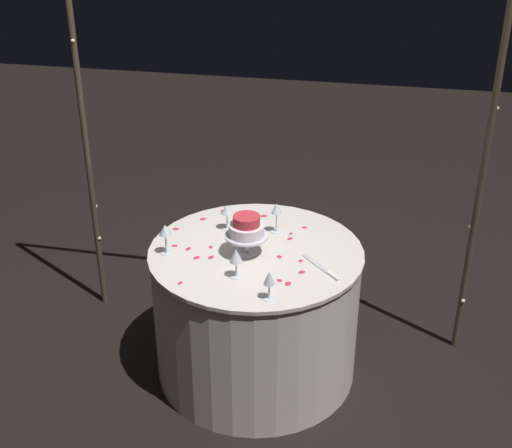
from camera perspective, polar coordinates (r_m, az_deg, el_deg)
ground_plane at (r=3.90m, az=0.00°, el=-11.97°), size 12.00×12.00×0.00m
decorative_arch at (r=3.57m, az=1.53°, el=13.10°), size 2.26×0.06×2.45m
main_table at (r=3.68m, az=0.00°, el=-7.38°), size 1.11×1.11×0.76m
tiered_cake at (r=3.38m, az=-0.80°, el=-0.44°), size 0.22×0.22×0.21m
wine_glass_0 at (r=3.20m, az=-1.70°, el=-2.76°), size 0.06×0.06×0.15m
wine_glass_1 at (r=3.04m, az=1.12°, el=-4.68°), size 0.06×0.06×0.15m
wine_glass_2 at (r=3.64m, az=-2.46°, el=1.12°), size 0.07×0.07×0.14m
wine_glass_3 at (r=3.42m, az=-7.65°, el=-0.63°), size 0.06×0.06×0.16m
wine_glass_4 at (r=3.60m, az=1.75°, el=1.15°), size 0.06×0.06×0.17m
cake_knife at (r=3.33m, az=5.67°, el=-3.76°), size 0.22×0.23×0.01m
rose_petal_0 at (r=3.42m, az=-3.73°, el=-2.74°), size 0.03×0.03×0.00m
rose_petal_1 at (r=3.42m, az=-5.01°, el=-2.84°), size 0.04×0.04×0.00m
rose_petal_2 at (r=3.82m, az=0.65°, el=0.68°), size 0.05×0.04×0.00m
rose_petal_3 at (r=3.73m, az=-1.01°, el=-0.02°), size 0.03×0.04×0.00m
rose_petal_4 at (r=3.88m, az=-2.74°, el=1.10°), size 0.04×0.03×0.00m
rose_petal_5 at (r=3.20m, az=2.72°, el=-5.03°), size 0.04×0.04×0.00m
rose_petal_6 at (r=3.22m, az=2.00°, el=-4.77°), size 0.04×0.04×0.00m
rose_petal_7 at (r=3.54m, az=-6.86°, el=-1.82°), size 0.03×0.02×0.00m
rose_petal_8 at (r=3.64m, az=2.96°, el=-0.80°), size 0.02×0.03×0.00m
rose_petal_9 at (r=3.39m, az=3.79°, el=-3.12°), size 0.02×0.03×0.00m
rose_petal_10 at (r=3.42m, az=1.98°, el=-2.77°), size 0.04×0.04×0.00m
rose_petal_11 at (r=3.41m, az=-3.82°, el=-2.83°), size 0.04×0.04×0.00m
rose_petal_12 at (r=3.59m, az=2.88°, el=-1.23°), size 0.04×0.04×0.00m
rose_petal_13 at (r=3.80m, az=-4.49°, el=0.42°), size 0.05×0.04×0.00m
rose_petal_14 at (r=3.50m, az=-5.73°, el=-2.09°), size 0.03×0.04×0.00m
rose_petal_15 at (r=3.29m, az=3.87°, el=-4.06°), size 0.04×0.04×0.00m
rose_petal_16 at (r=3.70m, az=-6.77°, el=-0.41°), size 0.04×0.03×0.00m
rose_petal_17 at (r=3.22m, az=-6.41°, el=-4.96°), size 0.02×0.03×0.00m
rose_petal_18 at (r=3.70m, az=4.11°, el=-0.30°), size 0.03×0.03×0.00m
rose_petal_19 at (r=3.51m, az=-3.83°, el=-1.95°), size 0.03×0.03×0.00m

